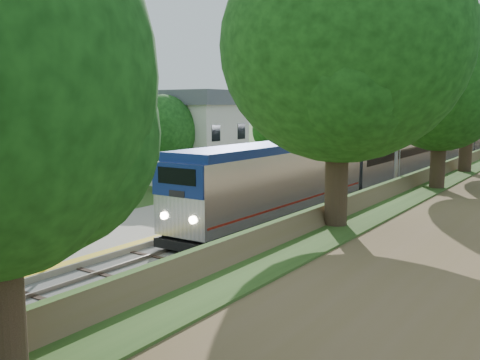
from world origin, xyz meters
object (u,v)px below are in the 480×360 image
Objects in this scene: station_building at (191,137)px; train at (463,140)px; signal_gantry at (458,124)px; signal_farside at (396,156)px; lamppost_far at (66,204)px.

train is (14.00, 40.14, -1.86)m from station_building.
signal_gantry reaches higher than train.
train is 18.57× the size of signal_farside.
station_building is 1.02× the size of signal_gantry.
train is at bearing 97.44° from signal_farside.
signal_gantry is 46.52m from lamppost_far.
station_building reaches higher than signal_gantry.
lamppost_far is at bearing -126.45° from signal_farside.
signal_farside is (3.73, -32.35, -0.80)m from signal_gantry.
station_building is 1.83× the size of lamppost_far.
signal_farside reaches higher than signal_gantry.
signal_gantry is at bearing 56.62° from station_building.
station_building is 1.35× the size of signal_farside.
station_building reaches higher than lamppost_far.
signal_farside is (20.20, -7.36, -0.07)m from station_building.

